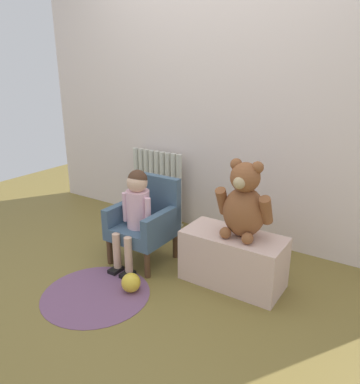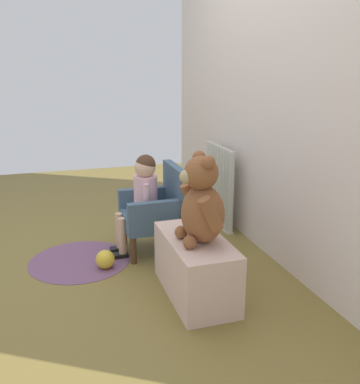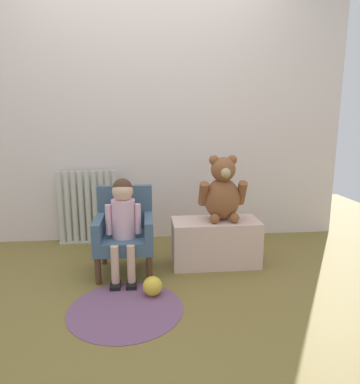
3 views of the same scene
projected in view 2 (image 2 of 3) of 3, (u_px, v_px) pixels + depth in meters
ground_plane at (94, 267)px, 2.93m from camera, size 6.00×6.00×0.00m
back_wall at (268, 85)px, 2.96m from camera, size 3.80×0.05×2.40m
radiator at (219, 186)px, 3.65m from camera, size 0.56×0.05×0.69m
child_armchair at (157, 209)px, 3.13m from camera, size 0.42×0.42×0.64m
child_figure at (142, 190)px, 3.06m from camera, size 0.25×0.35×0.73m
low_bench at (195, 267)px, 2.54m from camera, size 0.68×0.33×0.36m
large_teddy_bear at (202, 204)px, 2.38m from camera, size 0.37×0.26×0.51m
floor_rug at (80, 260)px, 3.03m from camera, size 0.71×0.71×0.01m
toy_ball at (105, 259)px, 2.90m from camera, size 0.13×0.13×0.13m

